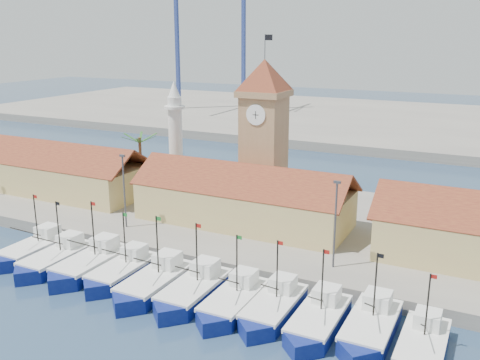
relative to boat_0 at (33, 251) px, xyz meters
The scene contains 22 objects.
ground 18.12m from the boat_0, ahead, with size 400.00×400.00×0.00m, color #1C324B.
quay 27.79m from the boat_0, 49.91° to the left, with size 140.00×32.00×1.50m, color gray.
terminal 108.74m from the boat_0, 80.53° to the left, with size 240.00×80.00×2.00m, color gray.
boat_0 is the anchor object (origin of this frame).
boat_1 4.31m from the boat_0, 12.01° to the right, with size 3.65×9.99×7.56m.
boat_2 8.52m from the boat_0, ahead, with size 3.87×10.60×8.02m.
boat_3 12.52m from the boat_0, ahead, with size 3.55×9.74×7.37m.
boat_4 17.08m from the boat_0, ahead, with size 3.83×10.50×7.95m.
boat_5 21.33m from the boat_0, ahead, with size 3.77×10.34×7.82m.
boat_6 25.60m from the boat_0, ahead, with size 3.58×9.82×7.43m.
boat_7 29.29m from the boat_0, ahead, with size 3.55×9.73×7.36m.
boat_8 33.54m from the boat_0, ahead, with size 3.60×9.85×7.46m.
boat_9 37.79m from the boat_0, ahead, with size 3.68×10.09×7.64m.
boat_10 42.04m from the boat_0, ahead, with size 3.42×9.37×7.09m.
hall_left 22.52m from the boat_0, 129.25° to the left, with size 31.20×10.13×7.61m.
hall_center 25.07m from the boat_0, 43.96° to the left, with size 27.04×10.13×7.61m.
clock_tower 31.40m from the boat_0, 52.42° to the left, with size 5.80×5.80×22.70m.
minaret 26.95m from the boat_0, 83.46° to the left, with size 3.00×3.00×16.30m.
palm_tree 23.99m from the boat_0, 95.17° to the left, with size 5.60×5.03×8.39m.
lamp_posts 21.37m from the boat_0, 26.71° to the left, with size 80.70×0.25×9.03m.
crane_blue_far 111.03m from the boat_0, 114.35° to the left, with size 1.00×34.44×48.81m.
crane_blue_near 109.52m from the boat_0, 103.63° to the left, with size 1.00×33.05×41.53m.
Camera 1 is at (27.70, -36.73, 24.33)m, focal length 40.00 mm.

